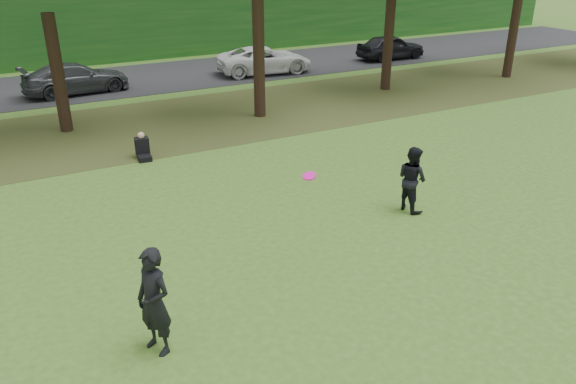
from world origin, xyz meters
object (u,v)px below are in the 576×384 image
object	(u,v)px
player_left	(154,302)
frisbee	(309,176)
seated_person	(143,148)
player_right	(412,179)

from	to	relation	value
player_left	frisbee	xyz separation A→B (m)	(3.50, 1.06, 1.14)
player_left	seated_person	bearing A→B (deg)	141.26
player_right	frisbee	xyz separation A→B (m)	(-3.71, -1.23, 1.25)
player_left	player_right	bearing A→B (deg)	82.14
player_right	frisbee	bearing A→B (deg)	103.76
frisbee	seated_person	xyz separation A→B (m)	(-1.33, 8.16, -1.79)
frisbee	player_right	bearing A→B (deg)	18.34
player_left	player_right	distance (m)	7.57
player_left	frisbee	size ratio (longest dim) A/B	5.35
frisbee	seated_person	bearing A→B (deg)	99.23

